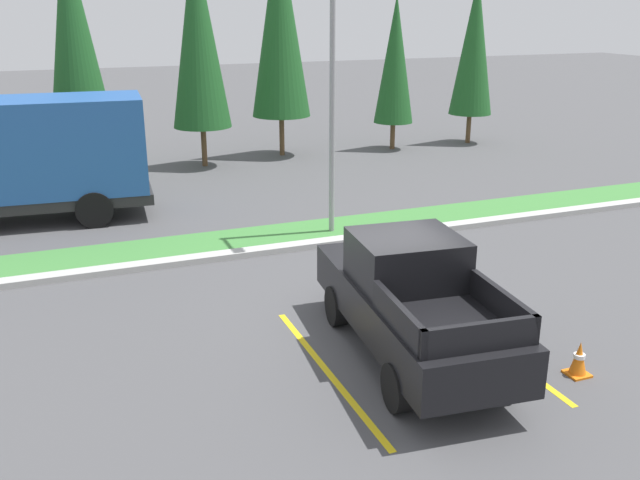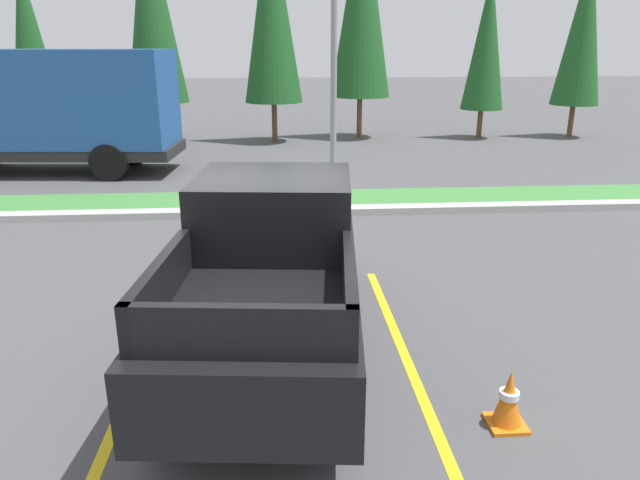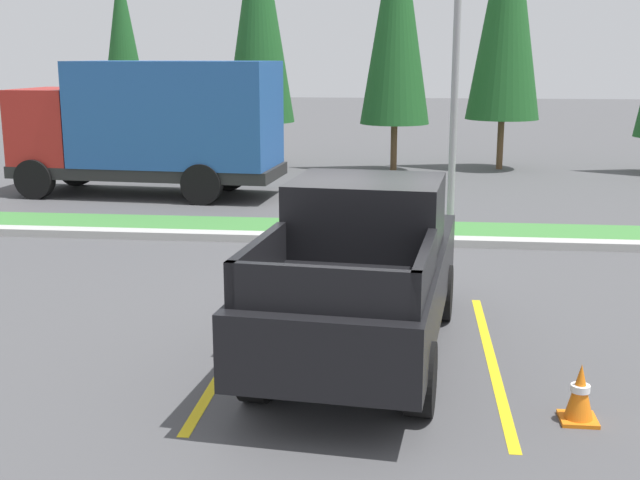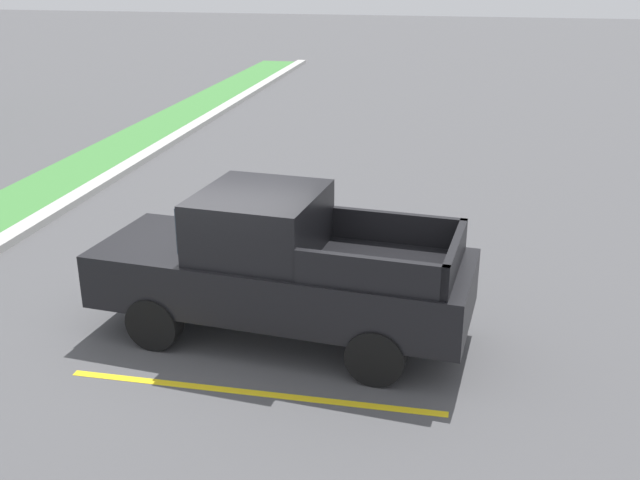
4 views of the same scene
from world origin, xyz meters
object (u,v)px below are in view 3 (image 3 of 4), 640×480
(cargo_truck_distant, at_px, (152,123))
(street_light, at_px, (457,26))
(pickup_truck_main, at_px, (363,270))
(cypress_tree_left_inner, at_px, (259,10))
(traffic_cone, at_px, (580,394))
(cypress_tree_right_inner, at_px, (507,0))
(cypress_tree_center, at_px, (397,11))
(cypress_tree_leftmost, at_px, (123,47))

(cargo_truck_distant, bearing_deg, street_light, -29.66)
(pickup_truck_main, distance_m, cypress_tree_left_inner, 17.06)
(traffic_cone, bearing_deg, street_light, 96.12)
(pickup_truck_main, xyz_separation_m, cypress_tree_right_inner, (3.35, 16.89, 4.14))
(street_light, relative_size, cypress_tree_right_inner, 0.80)
(cypress_tree_center, height_order, traffic_cone, cypress_tree_center)
(cargo_truck_distant, relative_size, traffic_cone, 11.60)
(cypress_tree_right_inner, bearing_deg, traffic_cone, -93.41)
(traffic_cone, bearing_deg, pickup_truck_main, 143.38)
(pickup_truck_main, distance_m, cypress_tree_leftmost, 18.83)
(cypress_tree_left_inner, bearing_deg, street_light, -59.49)
(street_light, relative_size, cypress_tree_left_inner, 0.85)
(cargo_truck_distant, distance_m, traffic_cone, 15.10)
(cypress_tree_left_inner, xyz_separation_m, traffic_cone, (6.44, -17.75, -4.60))
(pickup_truck_main, bearing_deg, cypress_tree_center, 89.97)
(cypress_tree_left_inner, relative_size, cypress_tree_center, 1.01)
(cypress_tree_right_inner, relative_size, traffic_cone, 14.66)
(pickup_truck_main, height_order, cypress_tree_leftmost, cypress_tree_leftmost)
(cypress_tree_center, bearing_deg, cargo_truck_distant, -139.25)
(cypress_tree_center, bearing_deg, pickup_truck_main, -90.03)
(pickup_truck_main, height_order, cargo_truck_distant, cargo_truck_distant)
(cypress_tree_left_inner, height_order, cypress_tree_center, cypress_tree_left_inner)
(pickup_truck_main, distance_m, cypress_tree_center, 16.51)
(cypress_tree_center, xyz_separation_m, traffic_cone, (2.23, -17.74, -4.53))
(traffic_cone, bearing_deg, cypress_tree_leftmost, 121.08)
(street_light, relative_size, traffic_cone, 11.73)
(cypress_tree_leftmost, xyz_separation_m, cypress_tree_right_inner, (12.04, 0.41, 1.40))
(street_light, height_order, traffic_cone, street_light)
(street_light, bearing_deg, cypress_tree_right_inner, 78.94)
(cypress_tree_left_inner, bearing_deg, traffic_cone, -70.05)
(pickup_truck_main, bearing_deg, street_light, 78.54)
(street_light, height_order, cypress_tree_right_inner, cypress_tree_right_inner)
(cypress_tree_center, relative_size, traffic_cone, 13.65)
(traffic_cone, bearing_deg, cypress_tree_left_inner, 109.95)
(street_light, bearing_deg, cypress_tree_center, 98.11)
(cargo_truck_distant, xyz_separation_m, traffic_cone, (8.27, -12.53, -1.56))
(cypress_tree_center, distance_m, traffic_cone, 18.44)
(pickup_truck_main, bearing_deg, traffic_cone, -36.62)
(cypress_tree_left_inner, distance_m, cypress_tree_right_inner, 7.60)
(pickup_truck_main, relative_size, street_light, 0.77)
(pickup_truck_main, xyz_separation_m, cypress_tree_left_inner, (-4.20, 16.08, 3.85))
(pickup_truck_main, bearing_deg, cypress_tree_right_inner, 78.78)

